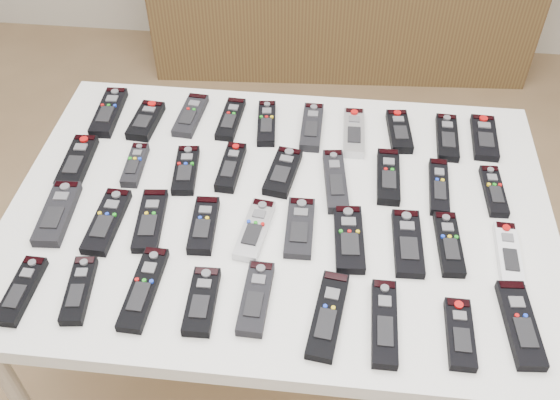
# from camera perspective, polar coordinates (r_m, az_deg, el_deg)

# --- Properties ---
(ground) EXTENTS (4.00, 4.00, 0.00)m
(ground) POSITION_cam_1_polar(r_m,az_deg,el_deg) (2.10, 4.01, -14.90)
(ground) COLOR brown
(ground) RESTS_ON ground
(table) EXTENTS (1.25, 0.88, 0.78)m
(table) POSITION_cam_1_polar(r_m,az_deg,el_deg) (1.48, -0.00, -2.12)
(table) COLOR white
(table) RESTS_ON ground
(remote_0) EXTENTS (0.06, 0.20, 0.02)m
(remote_0) POSITION_cam_1_polar(r_m,az_deg,el_deg) (1.75, -15.38, 7.76)
(remote_0) COLOR black
(remote_0) RESTS_ON table
(remote_1) EXTENTS (0.07, 0.15, 0.02)m
(remote_1) POSITION_cam_1_polar(r_m,az_deg,el_deg) (1.70, -12.17, 7.10)
(remote_1) COLOR black
(remote_1) RESTS_ON table
(remote_2) EXTENTS (0.07, 0.17, 0.02)m
(remote_2) POSITION_cam_1_polar(r_m,az_deg,el_deg) (1.70, -8.17, 7.68)
(remote_2) COLOR black
(remote_2) RESTS_ON table
(remote_3) EXTENTS (0.06, 0.17, 0.02)m
(remote_3) POSITION_cam_1_polar(r_m,az_deg,el_deg) (1.68, -4.53, 7.40)
(remote_3) COLOR black
(remote_3) RESTS_ON table
(remote_4) EXTENTS (0.06, 0.17, 0.02)m
(remote_4) POSITION_cam_1_polar(r_m,az_deg,el_deg) (1.66, -1.24, 7.03)
(remote_4) COLOR black
(remote_4) RESTS_ON table
(remote_5) EXTENTS (0.05, 0.18, 0.02)m
(remote_5) POSITION_cam_1_polar(r_m,az_deg,el_deg) (1.64, 2.92, 6.68)
(remote_5) COLOR black
(remote_5) RESTS_ON table
(remote_6) EXTENTS (0.06, 0.18, 0.02)m
(remote_6) POSITION_cam_1_polar(r_m,az_deg,el_deg) (1.63, 6.76, 6.14)
(remote_6) COLOR #B7B7BC
(remote_6) RESTS_ON table
(remote_7) EXTENTS (0.07, 0.16, 0.02)m
(remote_7) POSITION_cam_1_polar(r_m,az_deg,el_deg) (1.66, 10.85, 6.19)
(remote_7) COLOR black
(remote_7) RESTS_ON table
(remote_8) EXTENTS (0.06, 0.18, 0.02)m
(remote_8) POSITION_cam_1_polar(r_m,az_deg,el_deg) (1.67, 15.04, 5.55)
(remote_8) COLOR black
(remote_8) RESTS_ON table
(remote_9) EXTENTS (0.07, 0.17, 0.02)m
(remote_9) POSITION_cam_1_polar(r_m,az_deg,el_deg) (1.69, 18.18, 5.44)
(remote_9) COLOR black
(remote_9) RESTS_ON table
(remote_10) EXTENTS (0.07, 0.18, 0.02)m
(remote_10) POSITION_cam_1_polar(r_m,az_deg,el_deg) (1.62, -18.05, 3.35)
(remote_10) COLOR black
(remote_10) RESTS_ON table
(remote_11) EXTENTS (0.05, 0.14, 0.02)m
(remote_11) POSITION_cam_1_polar(r_m,az_deg,el_deg) (1.57, -13.11, 3.14)
(remote_11) COLOR black
(remote_11) RESTS_ON table
(remote_12) EXTENTS (0.07, 0.17, 0.02)m
(remote_12) POSITION_cam_1_polar(r_m,az_deg,el_deg) (1.53, -8.60, 2.72)
(remote_12) COLOR black
(remote_12) RESTS_ON table
(remote_13) EXTENTS (0.05, 0.16, 0.02)m
(remote_13) POSITION_cam_1_polar(r_m,az_deg,el_deg) (1.53, -4.51, 3.02)
(remote_13) COLOR black
(remote_13) RESTS_ON table
(remote_14) EXTENTS (0.08, 0.17, 0.02)m
(remote_14) POSITION_cam_1_polar(r_m,az_deg,el_deg) (1.51, 0.27, 2.59)
(remote_14) COLOR black
(remote_14) RESTS_ON table
(remote_15) EXTENTS (0.07, 0.20, 0.02)m
(remote_15) POSITION_cam_1_polar(r_m,az_deg,el_deg) (1.49, 5.09, 1.76)
(remote_15) COLOR black
(remote_15) RESTS_ON table
(remote_16) EXTENTS (0.05, 0.18, 0.02)m
(remote_16) POSITION_cam_1_polar(r_m,az_deg,el_deg) (1.52, 9.87, 2.13)
(remote_16) COLOR black
(remote_16) RESTS_ON table
(remote_17) EXTENTS (0.05, 0.18, 0.02)m
(remote_17) POSITION_cam_1_polar(r_m,az_deg,el_deg) (1.52, 14.32, 1.18)
(remote_17) COLOR black
(remote_17) RESTS_ON table
(remote_18) EXTENTS (0.05, 0.16, 0.02)m
(remote_18) POSITION_cam_1_polar(r_m,az_deg,el_deg) (1.55, 18.96, 0.79)
(remote_18) COLOR black
(remote_18) RESTS_ON table
(remote_19) EXTENTS (0.07, 0.19, 0.02)m
(remote_19) POSITION_cam_1_polar(r_m,az_deg,el_deg) (1.50, -19.68, -1.14)
(remote_19) COLOR black
(remote_19) RESTS_ON table
(remote_20) EXTENTS (0.06, 0.19, 0.02)m
(remote_20) POSITION_cam_1_polar(r_m,az_deg,el_deg) (1.45, -15.55, -1.88)
(remote_20) COLOR black
(remote_20) RESTS_ON table
(remote_21) EXTENTS (0.07, 0.19, 0.02)m
(remote_21) POSITION_cam_1_polar(r_m,az_deg,el_deg) (1.43, -11.77, -1.83)
(remote_21) COLOR black
(remote_21) RESTS_ON table
(remote_22) EXTENTS (0.06, 0.16, 0.02)m
(remote_22) POSITION_cam_1_polar(r_m,az_deg,el_deg) (1.40, -6.99, -2.29)
(remote_22) COLOR black
(remote_22) RESTS_ON table
(remote_23) EXTENTS (0.08, 0.18, 0.02)m
(remote_23) POSITION_cam_1_polar(r_m,az_deg,el_deg) (1.38, -2.32, -2.72)
(remote_23) COLOR #B7B7BC
(remote_23) RESTS_ON table
(remote_24) EXTENTS (0.06, 0.17, 0.02)m
(remote_24) POSITION_cam_1_polar(r_m,az_deg,el_deg) (1.38, 1.81, -2.54)
(remote_24) COLOR black
(remote_24) RESTS_ON table
(remote_25) EXTENTS (0.07, 0.19, 0.02)m
(remote_25) POSITION_cam_1_polar(r_m,az_deg,el_deg) (1.37, 6.33, -3.55)
(remote_25) COLOR black
(remote_25) RESTS_ON table
(remote_26) EXTENTS (0.07, 0.18, 0.02)m
(remote_26) POSITION_cam_1_polar(r_m,az_deg,el_deg) (1.38, 11.59, -3.86)
(remote_26) COLOR black
(remote_26) RESTS_ON table
(remote_27) EXTENTS (0.06, 0.18, 0.02)m
(remote_27) POSITION_cam_1_polar(r_m,az_deg,el_deg) (1.40, 15.19, -3.88)
(remote_27) COLOR black
(remote_27) RESTS_ON table
(remote_28) EXTENTS (0.05, 0.17, 0.02)m
(remote_28) POSITION_cam_1_polar(r_m,az_deg,el_deg) (1.42, 20.16, -4.69)
(remote_28) COLOR silver
(remote_28) RESTS_ON table
(remote_29) EXTENTS (0.05, 0.16, 0.02)m
(remote_29) POSITION_cam_1_polar(r_m,az_deg,el_deg) (1.38, -22.57, -7.64)
(remote_29) COLOR black
(remote_29) RESTS_ON table
(remote_30) EXTENTS (0.06, 0.17, 0.02)m
(remote_30) POSITION_cam_1_polar(r_m,az_deg,el_deg) (1.34, -17.90, -7.83)
(remote_30) COLOR black
(remote_30) RESTS_ON table
(remote_31) EXTENTS (0.06, 0.21, 0.02)m
(remote_31) POSITION_cam_1_polar(r_m,az_deg,el_deg) (1.30, -12.36, -7.90)
(remote_31) COLOR black
(remote_31) RESTS_ON table
(remote_32) EXTENTS (0.06, 0.16, 0.02)m
(remote_32) POSITION_cam_1_polar(r_m,az_deg,el_deg) (1.26, -7.16, -9.16)
(remote_32) COLOR black
(remote_32) RESTS_ON table
(remote_33) EXTENTS (0.06, 0.17, 0.02)m
(remote_33) POSITION_cam_1_polar(r_m,az_deg,el_deg) (1.26, -2.23, -8.95)
(remote_33) COLOR black
(remote_33) RESTS_ON table
(remote_34) EXTENTS (0.08, 0.21, 0.02)m
(remote_34) POSITION_cam_1_polar(r_m,az_deg,el_deg) (1.24, 4.40, -10.45)
(remote_34) COLOR black
(remote_34) RESTS_ON table
(remote_35) EXTENTS (0.05, 0.19, 0.02)m
(remote_35) POSITION_cam_1_polar(r_m,az_deg,el_deg) (1.24, 9.52, -11.03)
(remote_35) COLOR black
(remote_35) RESTS_ON table
(remote_36) EXTENTS (0.05, 0.15, 0.02)m
(remote_36) POSITION_cam_1_polar(r_m,az_deg,el_deg) (1.26, 16.13, -11.67)
(remote_36) COLOR black
(remote_36) RESTS_ON table
(remote_37) EXTENTS (0.07, 0.20, 0.02)m
(remote_37) POSITION_cam_1_polar(r_m,az_deg,el_deg) (1.31, 21.12, -10.54)
(remote_37) COLOR black
(remote_37) RESTS_ON table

